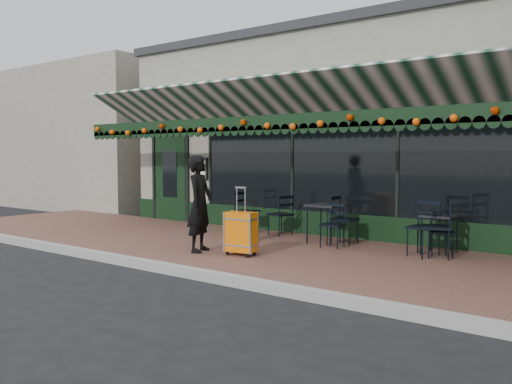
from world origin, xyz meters
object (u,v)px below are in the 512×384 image
Objects in this scene: woman at (200,204)px; chair_b_front at (332,225)px; suitcase at (241,233)px; chair_b_left at (280,215)px; chair_solo at (247,212)px; chair_a_right at (443,233)px; chair_a_left at (435,228)px; chair_b_right at (345,220)px; cafe_table_b at (326,208)px; chair_a_front at (424,228)px; cafe_table_a at (440,219)px.

woman is 2.08× the size of chair_b_front.
suitcase is 1.33× the size of chair_b_left.
chair_solo reaches higher than chair_b_front.
suitcase is at bearing 35.03° from chair_b_left.
chair_b_left is at bearing 65.34° from chair_a_right.
chair_a_left is 1.90m from chair_b_right.
chair_a_right is at bearing 2.11° from chair_b_front.
chair_b_right is (-1.92, 0.18, 0.06)m from chair_a_right.
chair_a_front is (1.95, -0.11, -0.21)m from cafe_table_b.
chair_b_left is at bearing 177.36° from chair_a_front.
cafe_table_b is 2.25m from chair_a_right.
chair_b_right is (1.60, 2.30, -0.38)m from woman.
cafe_table_b reaches higher than cafe_table_a.
suitcase reaches higher than chair_a_left.
suitcase is 1.25× the size of chair_b_right.
cafe_table_b is 1.36m from chair_b_left.
cafe_table_a is 0.73× the size of chair_b_right.
chair_b_right reaches higher than cafe_table_b.
cafe_table_b is 0.42m from chair_b_right.
chair_a_front is at bearing 27.45° from suitcase.
suitcase is at bearing -80.32° from chair_a_left.
cafe_table_a is at bearing 30.39° from suitcase.
chair_b_left is at bearing 165.09° from cafe_table_b.
chair_solo is at bearing -0.02° from woman.
woman is at bearing -178.87° from suitcase.
chair_b_right reaches higher than chair_b_front.
chair_b_left is (-3.40, 0.13, -0.17)m from cafe_table_a.
chair_a_right is at bearing 0.27° from cafe_table_b.
cafe_table_a is 0.72× the size of chair_a_front.
suitcase is 2.30m from chair_b_right.
chair_a_right is 1.93m from chair_b_right.
chair_solo is at bearing -179.78° from chair_a_front.
chair_b_front is at bearing -179.70° from chair_b_right.
chair_b_left is at bearing 81.91° from chair_b_right.
chair_solo is at bearing 67.53° from chair_a_right.
chair_a_right reaches higher than cafe_table_a.
suitcase is 2.75m from chair_solo.
chair_a_front is 1.04× the size of chair_solo.
woman is at bearing -140.34° from chair_b_front.
chair_b_left is at bearing 99.54° from suitcase.
cafe_table_b is 0.87× the size of chair_b_left.
chair_b_front is at bearing -167.14° from chair_a_front.
chair_a_right is 0.86× the size of chair_b_right.
chair_b_left is 0.96× the size of chair_solo.
woman is 2.48m from cafe_table_b.
chair_b_right is 2.43m from chair_solo.
chair_a_front reaches higher than chair_b_right.
chair_a_front is (-0.15, -0.33, -0.13)m from cafe_table_a.
woman is 1.87× the size of chair_solo.
woman is at bearing 101.79° from chair_a_right.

